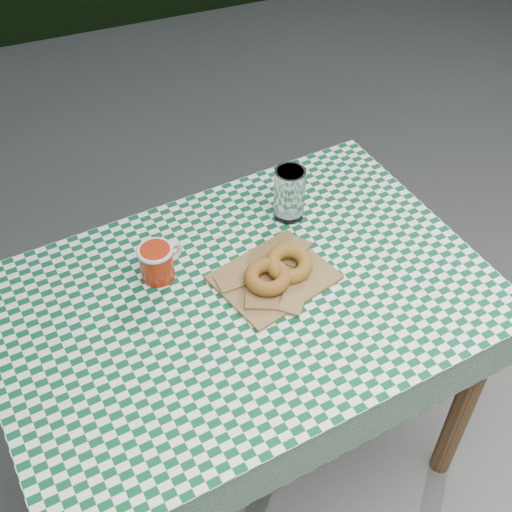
{
  "coord_description": "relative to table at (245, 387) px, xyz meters",
  "views": [
    {
      "loc": [
        -0.4,
        -1.07,
        1.94
      ],
      "look_at": [
        0.02,
        -0.01,
        0.79
      ],
      "focal_mm": 47.06,
      "sensor_mm": 36.0,
      "label": 1
    }
  ],
  "objects": [
    {
      "name": "tablecloth",
      "position": [
        0.0,
        0.0,
        0.38
      ],
      "size": [
        1.25,
        0.92,
        0.01
      ],
      "primitive_type": "cube",
      "rotation": [
        0.0,
        0.0,
        0.13
      ],
      "color": "#0B4724",
      "rests_on": "table"
    },
    {
      "name": "coffee_mug",
      "position": [
        -0.17,
        0.14,
        0.43
      ],
      "size": [
        0.21,
        0.21,
        0.09
      ],
      "primitive_type": null,
      "rotation": [
        0.0,
        0.0,
        0.43
      ],
      "color": "#9D210A",
      "rests_on": "tablecloth"
    },
    {
      "name": "table",
      "position": [
        0.0,
        0.0,
        0.0
      ],
      "size": [
        1.23,
        0.9,
        0.75
      ],
      "primitive_type": "cube",
      "rotation": [
        0.0,
        0.0,
        0.13
      ],
      "color": "#54341D",
      "rests_on": "ground"
    },
    {
      "name": "paper_bag",
      "position": [
        0.09,
        0.03,
        0.39
      ],
      "size": [
        0.31,
        0.28,
        0.01
      ],
      "primitive_type": "cube",
      "rotation": [
        0.0,
        0.0,
        0.3
      ],
      "color": "olive",
      "rests_on": "tablecloth"
    },
    {
      "name": "ground",
      "position": [
        0.05,
        0.09,
        -0.38
      ],
      "size": [
        60.0,
        60.0,
        0.0
      ],
      "primitive_type": "plane",
      "color": "#55544F",
      "rests_on": "ground"
    },
    {
      "name": "bagel_front",
      "position": [
        0.07,
        0.01,
        0.41
      ],
      "size": [
        0.16,
        0.16,
        0.04
      ],
      "primitive_type": "torus",
      "rotation": [
        0.0,
        0.0,
        0.71
      ],
      "color": "#93601E",
      "rests_on": "paper_bag"
    },
    {
      "name": "bagel_back",
      "position": [
        0.13,
        0.03,
        0.41
      ],
      "size": [
        0.12,
        0.12,
        0.04
      ],
      "primitive_type": "torus",
      "rotation": [
        0.0,
        0.0,
        -0.04
      ],
      "color": "olive",
      "rests_on": "paper_bag"
    },
    {
      "name": "drinking_glass",
      "position": [
        0.21,
        0.22,
        0.45
      ],
      "size": [
        0.1,
        0.1,
        0.14
      ],
      "primitive_type": "cylinder",
      "rotation": [
        0.0,
        0.0,
        -0.22
      ],
      "color": "silver",
      "rests_on": "tablecloth"
    }
  ]
}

